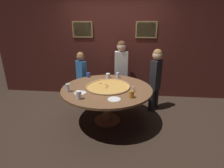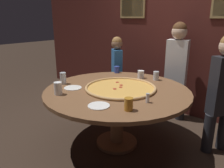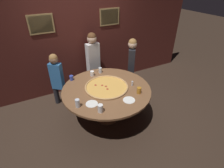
% 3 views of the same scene
% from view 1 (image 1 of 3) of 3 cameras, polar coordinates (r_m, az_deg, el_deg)
% --- Properties ---
extents(ground_plane, '(24.00, 24.00, 0.00)m').
position_cam_1_polar(ground_plane, '(3.69, -1.60, -12.00)').
color(ground_plane, '#38281E').
extents(back_wall, '(6.40, 0.08, 2.60)m').
position_cam_1_polar(back_wall, '(4.64, 0.63, 11.87)').
color(back_wall, '#4C1E19').
rests_on(back_wall, ground_plane).
extents(dining_table, '(1.73, 1.73, 0.74)m').
position_cam_1_polar(dining_table, '(3.40, -1.70, -3.02)').
color(dining_table, brown).
rests_on(dining_table, ground_plane).
extents(giant_pizza, '(0.86, 0.86, 0.03)m').
position_cam_1_polar(giant_pizza, '(3.39, -1.28, -0.77)').
color(giant_pizza, '#E5A84C').
rests_on(giant_pizza, dining_table).
extents(drink_cup_near_right, '(0.08, 0.08, 0.12)m').
position_cam_1_polar(drink_cup_near_right, '(2.92, 6.39, -3.37)').
color(drink_cup_near_right, '#BC7A23').
rests_on(drink_cup_near_right, dining_table).
extents(drink_cup_near_left, '(0.08, 0.08, 0.10)m').
position_cam_1_polar(drink_cup_near_left, '(4.02, -7.76, 2.95)').
color(drink_cup_near_left, '#384CB7').
rests_on(drink_cup_near_left, dining_table).
extents(drink_cup_far_right, '(0.08, 0.08, 0.15)m').
position_cam_1_polar(drink_cup_far_right, '(3.24, -14.20, -1.23)').
color(drink_cup_far_right, silver).
rests_on(drink_cup_far_right, dining_table).
extents(drink_cup_centre_back, '(0.08, 0.08, 0.12)m').
position_cam_1_polar(drink_cup_centre_back, '(3.94, 1.85, 2.90)').
color(drink_cup_centre_back, silver).
rests_on(drink_cup_centre_back, dining_table).
extents(drink_cup_far_left, '(0.09, 0.09, 0.14)m').
position_cam_1_polar(drink_cup_far_left, '(2.90, -10.79, -3.60)').
color(drink_cup_far_left, white).
rests_on(drink_cup_far_left, dining_table).
extents(drink_cup_beside_pizza, '(0.09, 0.09, 0.11)m').
position_cam_1_polar(drink_cup_beside_pizza, '(3.91, -1.34, 2.71)').
color(drink_cup_beside_pizza, white).
rests_on(drink_cup_beside_pizza, dining_table).
extents(white_plate_right_side, '(0.22, 0.22, 0.01)m').
position_cam_1_polar(white_plate_right_side, '(2.86, 0.71, -5.01)').
color(white_plate_right_side, white).
rests_on(white_plate_right_side, dining_table).
extents(white_plate_left_side, '(0.21, 0.21, 0.01)m').
position_cam_1_polar(white_plate_left_side, '(3.16, -10.35, -2.87)').
color(white_plate_left_side, white).
rests_on(white_plate_left_side, dining_table).
extents(condiment_shaker, '(0.04, 0.04, 0.10)m').
position_cam_1_polar(condiment_shaker, '(3.19, 6.98, -1.61)').
color(condiment_shaker, silver).
rests_on(condiment_shaker, dining_table).
extents(diner_centre_back, '(0.30, 0.36, 1.40)m').
position_cam_1_polar(diner_centre_back, '(3.99, 14.02, 2.41)').
color(diner_centre_back, '#232328').
rests_on(diner_centre_back, ground_plane).
extents(diner_side_left, '(0.32, 0.29, 1.26)m').
position_cam_1_polar(diner_side_left, '(4.39, -9.93, 3.21)').
color(diner_side_left, '#232328').
rests_on(diner_side_left, ground_plane).
extents(diner_side_right, '(0.39, 0.23, 1.51)m').
position_cam_1_polar(diner_side_right, '(4.44, 2.99, 5.54)').
color(diner_side_right, '#232328').
rests_on(diner_side_right, ground_plane).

